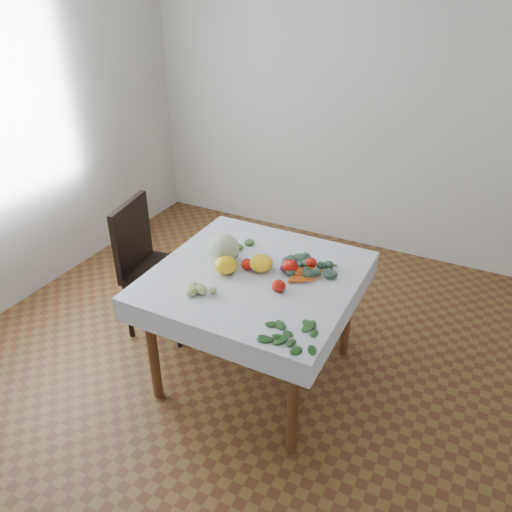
# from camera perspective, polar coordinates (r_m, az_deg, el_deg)

# --- Properties ---
(ground) EXTENTS (4.00, 4.00, 0.00)m
(ground) POSITION_cam_1_polar(r_m,az_deg,el_deg) (3.30, -0.05, -13.17)
(ground) COLOR brown
(back_wall) EXTENTS (4.00, 0.04, 2.70)m
(back_wall) POSITION_cam_1_polar(r_m,az_deg,el_deg) (4.37, 12.54, 17.45)
(back_wall) COLOR silver
(back_wall) RESTS_ON ground
(table) EXTENTS (1.00, 1.00, 0.75)m
(table) POSITION_cam_1_polar(r_m,az_deg,el_deg) (2.89, -0.06, -3.73)
(table) COLOR brown
(table) RESTS_ON ground
(tablecloth) EXTENTS (1.12, 1.12, 0.01)m
(tablecloth) POSITION_cam_1_polar(r_m,az_deg,el_deg) (2.84, -0.06, -2.06)
(tablecloth) COLOR white
(tablecloth) RESTS_ON table
(chair) EXTENTS (0.50, 0.50, 0.95)m
(chair) POSITION_cam_1_polar(r_m,az_deg,el_deg) (3.47, -12.16, -0.36)
(chair) COLOR black
(chair) RESTS_ON ground
(cabbage) EXTENTS (0.19, 0.19, 0.17)m
(cabbage) POSITION_cam_1_polar(r_m,az_deg,el_deg) (2.92, -3.77, 0.94)
(cabbage) COLOR beige
(cabbage) RESTS_ON tablecloth
(tomato_a) EXTENTS (0.10, 0.10, 0.08)m
(tomato_a) POSITION_cam_1_polar(r_m,az_deg,el_deg) (2.83, 3.90, -1.15)
(tomato_a) COLOR red
(tomato_a) RESTS_ON tablecloth
(tomato_b) EXTENTS (0.09, 0.09, 0.06)m
(tomato_b) POSITION_cam_1_polar(r_m,az_deg,el_deg) (2.89, 6.28, -0.78)
(tomato_b) COLOR red
(tomato_b) RESTS_ON tablecloth
(tomato_c) EXTENTS (0.08, 0.08, 0.07)m
(tomato_c) POSITION_cam_1_polar(r_m,az_deg,el_deg) (2.86, -1.00, -0.97)
(tomato_c) COLOR red
(tomato_c) RESTS_ON tablecloth
(tomato_d) EXTENTS (0.10, 0.10, 0.07)m
(tomato_d) POSITION_cam_1_polar(r_m,az_deg,el_deg) (2.67, 2.60, -3.45)
(tomato_d) COLOR red
(tomato_d) RESTS_ON tablecloth
(heirloom_back) EXTENTS (0.17, 0.17, 0.09)m
(heirloom_back) POSITION_cam_1_polar(r_m,az_deg,el_deg) (2.84, 0.60, -0.80)
(heirloom_back) COLOR yellow
(heirloom_back) RESTS_ON tablecloth
(heirloom_front) EXTENTS (0.18, 0.18, 0.09)m
(heirloom_front) POSITION_cam_1_polar(r_m,az_deg,el_deg) (2.83, -3.49, -1.04)
(heirloom_front) COLOR yellow
(heirloom_front) RESTS_ON tablecloth
(onion_a) EXTENTS (0.07, 0.07, 0.06)m
(onion_a) POSITION_cam_1_polar(r_m,az_deg,el_deg) (2.88, 0.81, -0.80)
(onion_a) COLOR #5D1A3E
(onion_a) RESTS_ON tablecloth
(onion_b) EXTENTS (0.09, 0.09, 0.06)m
(onion_b) POSITION_cam_1_polar(r_m,az_deg,el_deg) (2.84, 3.47, -1.34)
(onion_b) COLOR #5D1A3E
(onion_b) RESTS_ON tablecloth
(tomatillo_cluster) EXTENTS (0.16, 0.10, 0.05)m
(tomatillo_cluster) POSITION_cam_1_polar(r_m,az_deg,el_deg) (2.67, -6.15, -3.89)
(tomatillo_cluster) COLOR #A0BA6B
(tomatillo_cluster) RESTS_ON tablecloth
(carrot_bunch) EXTENTS (0.18, 0.21, 0.03)m
(carrot_bunch) POSITION_cam_1_polar(r_m,az_deg,el_deg) (2.81, 6.19, -2.17)
(carrot_bunch) COLOR orange
(carrot_bunch) RESTS_ON tablecloth
(kale_bunch) EXTENTS (0.28, 0.27, 0.04)m
(kale_bunch) POSITION_cam_1_polar(r_m,az_deg,el_deg) (2.87, 6.17, -1.27)
(kale_bunch) COLOR #395D48
(kale_bunch) RESTS_ON tablecloth
(basil_bunch) EXTENTS (0.31, 0.22, 0.01)m
(basil_bunch) POSITION_cam_1_polar(r_m,az_deg,el_deg) (2.39, 4.72, -8.90)
(basil_bunch) COLOR #184E1B
(basil_bunch) RESTS_ON tablecloth
(dill_bunch) EXTENTS (0.24, 0.23, 0.03)m
(dill_bunch) POSITION_cam_1_polar(r_m,az_deg,el_deg) (3.10, -3.15, 1.23)
(dill_bunch) COLOR #4E7A38
(dill_bunch) RESTS_ON tablecloth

